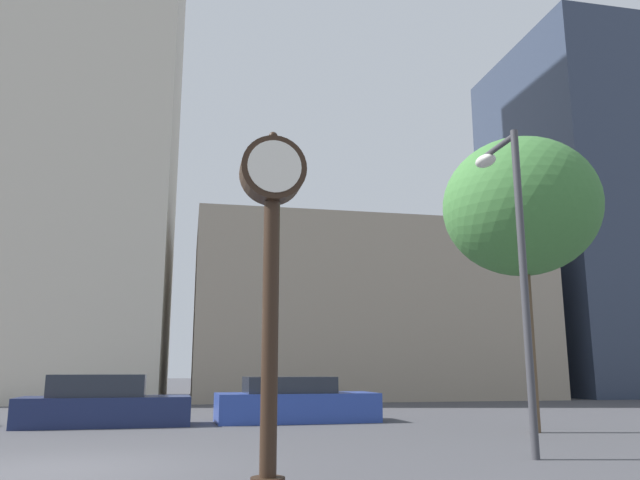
% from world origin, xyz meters
% --- Properties ---
extents(ground_plane, '(200.00, 200.00, 0.00)m').
position_xyz_m(ground_plane, '(0.00, 0.00, 0.00)').
color(ground_plane, '#424247').
extents(building_tall_tower, '(10.63, 12.00, 38.63)m').
position_xyz_m(building_tall_tower, '(-4.62, 24.00, 19.31)').
color(building_tall_tower, beige).
rests_on(building_tall_tower, ground_plane).
extents(building_storefront_row, '(18.44, 12.00, 9.10)m').
position_xyz_m(building_storefront_row, '(11.34, 24.00, 4.55)').
color(building_storefront_row, gray).
rests_on(building_storefront_row, ground_plane).
extents(building_glass_modern, '(11.04, 12.00, 22.24)m').
position_xyz_m(building_glass_modern, '(27.52, 24.00, 11.12)').
color(building_glass_modern, '#2D384C').
rests_on(building_glass_modern, ground_plane).
extents(street_clock, '(0.87, 0.64, 4.68)m').
position_xyz_m(street_clock, '(2.95, -2.63, 3.00)').
color(street_clock, black).
rests_on(street_clock, ground_plane).
extents(car_navy, '(4.55, 1.87, 1.37)m').
position_xyz_m(car_navy, '(-0.28, 7.70, 0.57)').
color(car_navy, '#19234C').
rests_on(car_navy, ground_plane).
extents(car_blue, '(4.75, 2.02, 1.29)m').
position_xyz_m(car_blue, '(5.05, 8.02, 0.55)').
color(car_blue, '#28429E').
rests_on(car_blue, ground_plane).
extents(street_lamp_right, '(0.36, 1.57, 5.94)m').
position_xyz_m(street_lamp_right, '(7.81, -0.06, 3.99)').
color(street_lamp_right, '#38383D').
rests_on(street_lamp_right, ground_plane).
extents(bare_tree, '(4.01, 4.01, 7.47)m').
position_xyz_m(bare_tree, '(10.27, 3.74, 5.65)').
color(bare_tree, brown).
rests_on(bare_tree, ground_plane).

